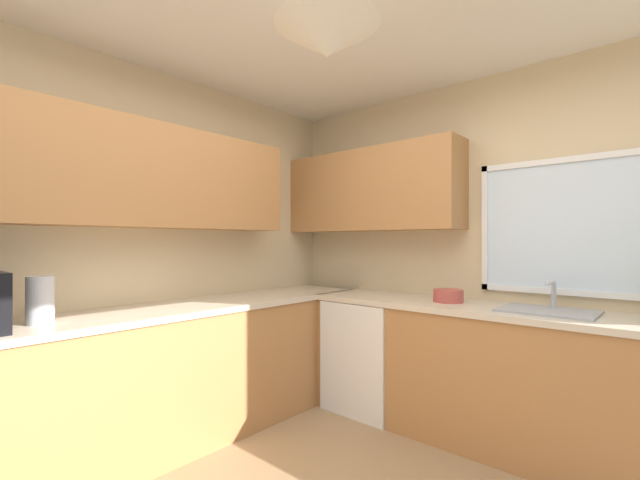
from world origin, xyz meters
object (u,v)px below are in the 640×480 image
object	(u,v)px
sink_assembly	(548,310)
bowl	(448,296)
kettle	(40,300)
dishwasher	(372,354)

from	to	relation	value
sink_assembly	bowl	distance (m)	0.65
kettle	sink_assembly	xyz separation A→B (m)	(1.93, 2.20, -0.12)
bowl	kettle	bearing A→B (deg)	-120.37
dishwasher	kettle	world-z (taller)	kettle
dishwasher	sink_assembly	xyz separation A→B (m)	(1.29, 0.04, 0.49)
kettle	sink_assembly	distance (m)	2.93
kettle	bowl	xyz separation A→B (m)	(1.28, 2.19, -0.08)
dishwasher	sink_assembly	bearing A→B (deg)	1.65
bowl	sink_assembly	bearing A→B (deg)	0.64
dishwasher	bowl	world-z (taller)	bowl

